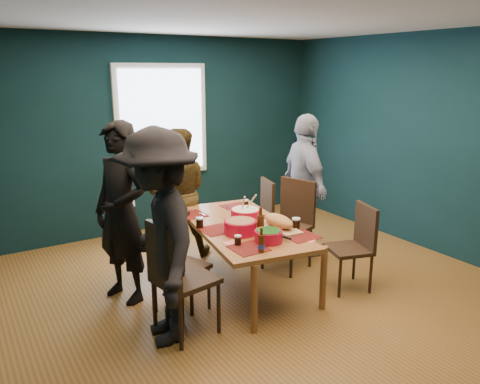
{
  "coord_description": "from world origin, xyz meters",
  "views": [
    {
      "loc": [
        -2.56,
        -3.67,
        2.25
      ],
      "look_at": [
        -0.1,
        0.25,
        1.03
      ],
      "focal_mm": 35.0,
      "sensor_mm": 36.0,
      "label": 1
    }
  ],
  "objects_px": {
    "chair_left_far": "(144,234)",
    "person_near_left": "(160,238)",
    "dining_table": "(242,231)",
    "chair_left_mid": "(174,261)",
    "cutting_board": "(279,222)",
    "chair_right_mid": "(292,217)",
    "bowl_salad": "(240,226)",
    "chair_left_near": "(176,272)",
    "bowl_dumpling": "(245,214)",
    "chair_right_near": "(357,241)",
    "person_back": "(178,193)",
    "person_right": "(305,186)",
    "chair_right_far": "(260,210)",
    "person_far_left": "(121,213)",
    "bowl_herbs": "(269,236)"
  },
  "relations": [
    {
      "from": "chair_left_far",
      "to": "person_near_left",
      "type": "distance_m",
      "value": 1.25
    },
    {
      "from": "dining_table",
      "to": "chair_left_far",
      "type": "bearing_deg",
      "value": 149.67
    },
    {
      "from": "chair_left_mid",
      "to": "person_near_left",
      "type": "bearing_deg",
      "value": -149.09
    },
    {
      "from": "cutting_board",
      "to": "chair_right_mid",
      "type": "bearing_deg",
      "value": 45.73
    },
    {
      "from": "chair_right_mid",
      "to": "bowl_salad",
      "type": "height_order",
      "value": "chair_right_mid"
    },
    {
      "from": "cutting_board",
      "to": "chair_left_mid",
      "type": "bearing_deg",
      "value": 179.41
    },
    {
      "from": "chair_left_near",
      "to": "bowl_dumpling",
      "type": "bearing_deg",
      "value": 19.47
    },
    {
      "from": "chair_right_mid",
      "to": "bowl_salad",
      "type": "xyz_separation_m",
      "value": [
        -0.93,
        -0.36,
        0.16
      ]
    },
    {
      "from": "chair_right_near",
      "to": "bowl_dumpling",
      "type": "relative_size",
      "value": 2.76
    },
    {
      "from": "person_back",
      "to": "person_right",
      "type": "bearing_deg",
      "value": 170.1
    },
    {
      "from": "chair_right_far",
      "to": "cutting_board",
      "type": "xyz_separation_m",
      "value": [
        -0.49,
        -1.04,
        0.22
      ]
    },
    {
      "from": "chair_right_mid",
      "to": "bowl_dumpling",
      "type": "bearing_deg",
      "value": 167.58
    },
    {
      "from": "chair_left_mid",
      "to": "chair_right_near",
      "type": "distance_m",
      "value": 1.9
    },
    {
      "from": "chair_left_mid",
      "to": "chair_right_far",
      "type": "xyz_separation_m",
      "value": [
        1.59,
        0.93,
        -0.01
      ]
    },
    {
      "from": "person_right",
      "to": "chair_right_near",
      "type": "bearing_deg",
      "value": -173.48
    },
    {
      "from": "person_back",
      "to": "person_far_left",
      "type": "bearing_deg",
      "value": 60.72
    },
    {
      "from": "chair_right_mid",
      "to": "bowl_dumpling",
      "type": "height_order",
      "value": "chair_right_mid"
    },
    {
      "from": "chair_left_mid",
      "to": "bowl_salad",
      "type": "distance_m",
      "value": 0.73
    },
    {
      "from": "chair_left_mid",
      "to": "cutting_board",
      "type": "bearing_deg",
      "value": -25.76
    },
    {
      "from": "chair_left_mid",
      "to": "chair_right_near",
      "type": "height_order",
      "value": "chair_left_mid"
    },
    {
      "from": "person_right",
      "to": "bowl_herbs",
      "type": "height_order",
      "value": "person_right"
    },
    {
      "from": "person_right",
      "to": "chair_right_far",
      "type": "bearing_deg",
      "value": 60.96
    },
    {
      "from": "dining_table",
      "to": "chair_right_far",
      "type": "xyz_separation_m",
      "value": [
        0.75,
        0.75,
        -0.09
      ]
    },
    {
      "from": "chair_right_far",
      "to": "person_right",
      "type": "height_order",
      "value": "person_right"
    },
    {
      "from": "person_back",
      "to": "bowl_herbs",
      "type": "xyz_separation_m",
      "value": [
        0.12,
        -1.72,
        -0.04
      ]
    },
    {
      "from": "bowl_herbs",
      "to": "person_right",
      "type": "bearing_deg",
      "value": 37.65
    },
    {
      "from": "chair_right_near",
      "to": "bowl_herbs",
      "type": "height_order",
      "value": "chair_right_near"
    },
    {
      "from": "bowl_salad",
      "to": "bowl_dumpling",
      "type": "distance_m",
      "value": 0.39
    },
    {
      "from": "chair_right_near",
      "to": "person_near_left",
      "type": "height_order",
      "value": "person_near_left"
    },
    {
      "from": "chair_right_near",
      "to": "bowl_salad",
      "type": "bearing_deg",
      "value": 175.56
    },
    {
      "from": "chair_right_far",
      "to": "person_near_left",
      "type": "height_order",
      "value": "person_near_left"
    },
    {
      "from": "chair_left_mid",
      "to": "person_right",
      "type": "xyz_separation_m",
      "value": [
        1.99,
        0.55,
        0.33
      ]
    },
    {
      "from": "chair_right_far",
      "to": "person_right",
      "type": "distance_m",
      "value": 0.64
    },
    {
      "from": "person_right",
      "to": "person_near_left",
      "type": "relative_size",
      "value": 0.96
    },
    {
      "from": "chair_right_far",
      "to": "bowl_dumpling",
      "type": "distance_m",
      "value": 0.95
    },
    {
      "from": "person_far_left",
      "to": "bowl_dumpling",
      "type": "relative_size",
      "value": 5.51
    },
    {
      "from": "chair_left_far",
      "to": "chair_right_near",
      "type": "bearing_deg",
      "value": -18.31
    },
    {
      "from": "person_far_left",
      "to": "person_near_left",
      "type": "xyz_separation_m",
      "value": [
        0.03,
        -0.88,
        0.02
      ]
    },
    {
      "from": "dining_table",
      "to": "bowl_dumpling",
      "type": "distance_m",
      "value": 0.19
    },
    {
      "from": "dining_table",
      "to": "person_far_left",
      "type": "height_order",
      "value": "person_far_left"
    },
    {
      "from": "dining_table",
      "to": "chair_left_mid",
      "type": "bearing_deg",
      "value": -158.66
    },
    {
      "from": "chair_right_near",
      "to": "person_far_left",
      "type": "relative_size",
      "value": 0.5
    },
    {
      "from": "person_far_left",
      "to": "cutting_board",
      "type": "height_order",
      "value": "person_far_left"
    },
    {
      "from": "chair_left_near",
      "to": "bowl_salad",
      "type": "bearing_deg",
      "value": 10.86
    },
    {
      "from": "person_near_left",
      "to": "chair_right_far",
      "type": "bearing_deg",
      "value": 134.87
    },
    {
      "from": "dining_table",
      "to": "person_far_left",
      "type": "bearing_deg",
      "value": 169.99
    },
    {
      "from": "person_back",
      "to": "bowl_herbs",
      "type": "height_order",
      "value": "person_back"
    },
    {
      "from": "person_near_left",
      "to": "bowl_dumpling",
      "type": "relative_size",
      "value": 5.6
    },
    {
      "from": "chair_right_mid",
      "to": "cutting_board",
      "type": "height_order",
      "value": "chair_right_mid"
    },
    {
      "from": "person_near_left",
      "to": "bowl_salad",
      "type": "distance_m",
      "value": 1.0
    }
  ]
}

